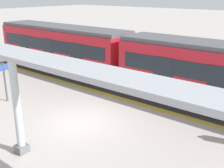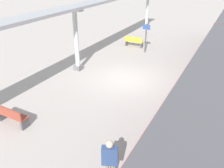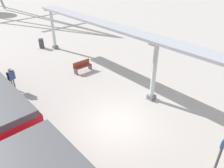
{
  "view_description": "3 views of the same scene",
  "coord_description": "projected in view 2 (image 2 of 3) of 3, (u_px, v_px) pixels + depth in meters",
  "views": [
    {
      "loc": [
        8.4,
        8.69,
        5.88
      ],
      "look_at": [
        -0.63,
        1.37,
        2.01
      ],
      "focal_mm": 44.67,
      "sensor_mm": 36.0,
      "label": 1
    },
    {
      "loc": [
        -5.21,
        11.57,
        6.04
      ],
      "look_at": [
        -1.45,
        4.46,
        2.01
      ],
      "focal_mm": 38.08,
      "sensor_mm": 36.0,
      "label": 2
    },
    {
      "loc": [
        -6.14,
        -6.64,
        7.68
      ],
      "look_at": [
        0.24,
        0.42,
        2.16
      ],
      "focal_mm": 34.45,
      "sensor_mm": 36.0,
      "label": 3
    }
  ],
  "objects": [
    {
      "name": "canopy_pillar_second",
      "position": [
        76.0,
        41.0,
        14.47
      ],
      "size": [
        1.1,
        0.44,
        3.81
      ],
      "color": "slate",
      "rests_on": "ground"
    },
    {
      "name": "canopy_beam",
      "position": [
        75.0,
        7.0,
        13.68
      ],
      "size": [
        1.2,
        25.31,
        0.16
      ],
      "primitive_type": "cube",
      "color": "#A8AAB2",
      "rests_on": "canopy_pillar_nearest"
    },
    {
      "name": "bench_near_end",
      "position": [
        11.0,
        115.0,
        9.88
      ],
      "size": [
        1.51,
        0.47,
        0.86
      ],
      "color": "brown",
      "rests_on": "ground"
    },
    {
      "name": "passenger_waiting_near_edge",
      "position": [
        110.0,
        158.0,
        6.89
      ],
      "size": [
        0.52,
        0.39,
        1.65
      ],
      "color": "gray",
      "rests_on": "ground"
    },
    {
      "name": "canopy_pillar_nearest",
      "position": [
        147.0,
        10.0,
        24.25
      ],
      "size": [
        1.1,
        0.44,
        3.81
      ],
      "color": "slate",
      "rests_on": "ground"
    },
    {
      "name": "train_far_carriage",
      "position": [
        221.0,
        122.0,
        7.1
      ],
      "size": [
        2.65,
        11.65,
        3.48
      ],
      "color": "red",
      "rests_on": "ground"
    },
    {
      "name": "trackbed",
      "position": [
        224.0,
        101.0,
        11.78
      ],
      "size": [
        3.2,
        43.4,
        0.01
      ],
      "primitive_type": "cube",
      "color": "#38332D",
      "rests_on": "ground"
    },
    {
      "name": "platform_info_sign",
      "position": [
        146.0,
        35.0,
        17.82
      ],
      "size": [
        0.56,
        0.1,
        2.2
      ],
      "color": "#4C4C51",
      "rests_on": "ground"
    },
    {
      "name": "bench_mid_platform",
      "position": [
        134.0,
        42.0,
        19.44
      ],
      "size": [
        1.52,
        0.5,
        0.86
      ],
      "color": "gold",
      "rests_on": "ground"
    },
    {
      "name": "tactile_edge_strip",
      "position": [
        187.0,
        93.0,
        12.54
      ],
      "size": [
        0.41,
        31.4,
        0.01
      ],
      "primitive_type": "cube",
      "color": "gold",
      "rests_on": "ground"
    },
    {
      "name": "ground_plane",
      "position": [
        126.0,
        79.0,
        14.03
      ],
      "size": [
        176.0,
        176.0,
        0.0
      ],
      "primitive_type": "plane",
      "color": "#B4ABA4"
    }
  ]
}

